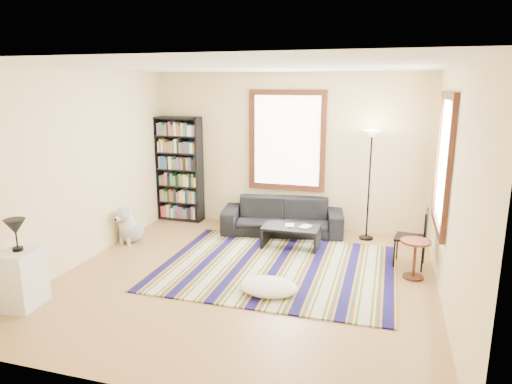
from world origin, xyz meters
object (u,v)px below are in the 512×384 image
(bookshelf, at_px, (179,169))
(folding_chair, at_px, (410,238))
(coffee_table, at_px, (291,237))
(dog, at_px, (131,224))
(white_cabinet, at_px, (22,279))
(floor_lamp, at_px, (369,186))
(sofa, at_px, (282,216))
(floor_cushion, at_px, (269,287))
(side_table, at_px, (414,259))

(bookshelf, bearing_deg, folding_chair, -16.24)
(coffee_table, height_order, dog, dog)
(white_cabinet, bearing_deg, floor_lamp, 37.04)
(white_cabinet, relative_size, dog, 1.13)
(white_cabinet, bearing_deg, sofa, 49.78)
(folding_chair, distance_m, dog, 4.46)
(floor_cushion, bearing_deg, sofa, 99.10)
(white_cabinet, bearing_deg, coffee_table, 40.34)
(bookshelf, xyz_separation_m, side_table, (4.28, -1.66, -0.73))
(coffee_table, bearing_deg, floor_cushion, -87.25)
(coffee_table, height_order, floor_cushion, coffee_table)
(side_table, xyz_separation_m, folding_chair, (-0.05, 0.43, 0.16))
(coffee_table, xyz_separation_m, floor_lamp, (1.15, 0.80, 0.75))
(side_table, bearing_deg, bookshelf, 158.79)
(floor_lamp, height_order, dog, floor_lamp)
(sofa, height_order, white_cabinet, white_cabinet)
(side_table, height_order, white_cabinet, white_cabinet)
(sofa, distance_m, floor_cushion, 2.46)
(bookshelf, bearing_deg, side_table, -21.21)
(side_table, height_order, folding_chair, folding_chair)
(coffee_table, bearing_deg, sofa, 113.56)
(white_cabinet, bearing_deg, folding_chair, 23.31)
(floor_lamp, bearing_deg, bookshelf, 177.27)
(folding_chair, bearing_deg, bookshelf, 170.95)
(sofa, height_order, bookshelf, bookshelf)
(sofa, bearing_deg, folding_chair, -33.85)
(folding_chair, relative_size, white_cabinet, 1.23)
(bookshelf, relative_size, floor_cushion, 2.68)
(sofa, height_order, floor_cushion, sofa)
(floor_cushion, relative_size, floor_lamp, 0.40)
(folding_chair, relative_size, dog, 1.39)
(white_cabinet, distance_m, dog, 2.40)
(side_table, bearing_deg, white_cabinet, -154.28)
(coffee_table, distance_m, white_cabinet, 3.89)
(coffee_table, xyz_separation_m, floor_cushion, (0.08, -1.72, -0.09))
(side_table, bearing_deg, floor_cushion, -149.94)
(sofa, xyz_separation_m, coffee_table, (0.30, -0.70, -0.13))
(folding_chair, xyz_separation_m, white_cabinet, (-4.45, -2.60, -0.08))
(floor_lamp, xyz_separation_m, side_table, (0.71, -1.49, -0.66))
(coffee_table, relative_size, side_table, 1.67)
(sofa, xyz_separation_m, dog, (-2.33, -1.15, 0.00))
(dog, bearing_deg, coffee_table, 15.61)
(sofa, distance_m, folding_chair, 2.33)
(floor_cushion, xyz_separation_m, side_table, (1.78, 1.03, 0.18))
(sofa, xyz_separation_m, bookshelf, (-2.11, 0.27, 0.69))
(bookshelf, distance_m, white_cabinet, 3.89)
(floor_lamp, xyz_separation_m, dog, (-3.79, -1.25, -0.62))
(folding_chair, height_order, white_cabinet, folding_chair)
(sofa, xyz_separation_m, floor_lamp, (1.45, 0.10, 0.62))
(floor_cushion, relative_size, folding_chair, 0.87)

